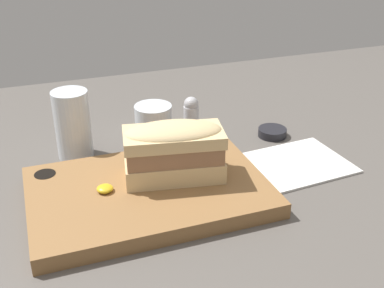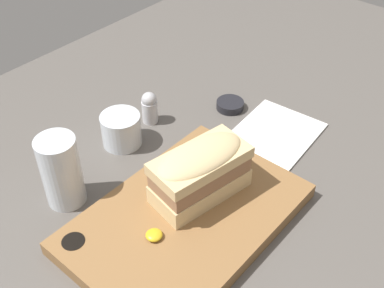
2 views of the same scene
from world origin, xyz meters
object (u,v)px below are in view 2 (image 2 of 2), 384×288
sandwich (200,170)px  napkin (275,133)px  condiment_dish (230,105)px  wine_glass (121,131)px  water_glass (62,175)px  salt_shaker (150,107)px  serving_board (186,218)px

sandwich → napkin: sandwich is taller
condiment_dish → wine_glass: bearing=158.5°
water_glass → salt_shaker: water_glass is taller
wine_glass → napkin: bearing=-44.4°
water_glass → napkin: bearing=-24.5°
sandwich → condiment_dish: bearing=26.8°
water_glass → napkin: (36.73, -16.75, -5.22)cm
water_glass → condiment_dish: water_glass is taller
serving_board → water_glass: bearing=115.3°
wine_glass → napkin: wine_glass is taller
serving_board → water_glass: water_glass is taller
condiment_dish → water_glass: bearing=172.5°
wine_glass → salt_shaker: bearing=5.0°
serving_board → wine_glass: (7.18, 22.08, 1.61)cm
water_glass → condiment_dish: bearing=-7.5°
sandwich → condiment_dish: (24.42, 12.35, -6.73)cm
sandwich → wine_glass: size_ratio=2.24×
sandwich → napkin: 24.44cm
napkin → condiment_dish: condiment_dish is taller
sandwich → napkin: (23.31, 0.58, -7.33)cm
sandwich → condiment_dish: sandwich is taller
salt_shaker → sandwich: bearing=-116.1°
salt_shaker → condiment_dish: 16.87cm
serving_board → condiment_dish: 32.10cm
serving_board → sandwich: size_ratio=2.21×
salt_shaker → condiment_dish: salt_shaker is taller
serving_board → water_glass: 20.75cm
wine_glass → napkin: 29.33cm
sandwich → water_glass: bearing=127.7°
water_glass → condiment_dish: 38.44cm
sandwich → salt_shaker: sandwich is taller
sandwich → condiment_dish: 28.18cm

